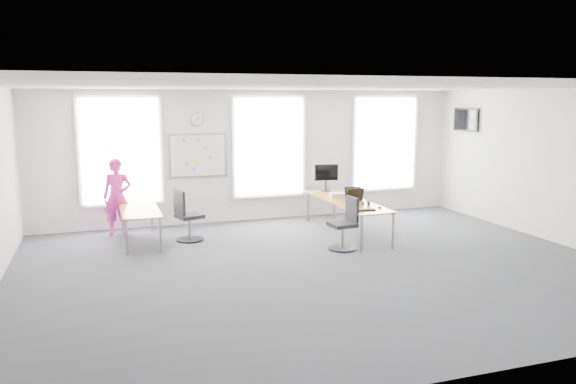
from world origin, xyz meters
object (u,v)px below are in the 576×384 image
object	(u,v)px
keyboard	(364,210)
headphones	(365,203)
chair_right	(345,227)
desk_right	(347,202)
person	(117,197)
chair_left	(187,219)
desk_left	(140,212)
monitor	(326,175)

from	to	relation	value
keyboard	headphones	distance (m)	0.52
keyboard	chair_right	bearing A→B (deg)	-166.23
keyboard	headphones	size ratio (longest dim) A/B	2.53
desk_right	person	xyz separation A→B (m)	(-4.54, 1.39, 0.14)
desk_right	chair_left	size ratio (longest dim) A/B	2.83
person	desk_left	bearing A→B (deg)	-49.52
desk_right	chair_right	size ratio (longest dim) A/B	2.94
keyboard	monitor	xyz separation A→B (m)	(0.17, 2.31, 0.36)
chair_left	monitor	size ratio (longest dim) A/B	1.67
chair_left	person	world-z (taller)	person
chair_right	keyboard	size ratio (longest dim) A/B	2.34
desk_right	keyboard	world-z (taller)	keyboard
monitor	keyboard	bearing A→B (deg)	-86.17
keyboard	chair_left	bearing A→B (deg)	161.97
monitor	chair_left	bearing A→B (deg)	-158.72
headphones	monitor	xyz separation A→B (m)	(-0.08, 1.86, 0.32)
monitor	chair_right	bearing A→B (deg)	-95.88
desk_left	monitor	size ratio (longest dim) A/B	2.97
desk_right	desk_left	bearing A→B (deg)	171.21
chair_right	monitor	world-z (taller)	monitor
chair_right	headphones	distance (m)	0.89
desk_left	chair_right	world-z (taller)	chair_right
chair_left	keyboard	size ratio (longest dim) A/B	2.43
chair_right	headphones	bearing A→B (deg)	122.21
chair_left	keyboard	bearing A→B (deg)	-133.00
desk_left	headphones	size ratio (longest dim) A/B	10.94
keyboard	person	bearing A→B (deg)	158.70
keyboard	monitor	bearing A→B (deg)	93.86
chair_right	monitor	distance (m)	2.51
person	keyboard	distance (m)	5.06
person	headphones	bearing A→B (deg)	-10.41
desk_left	headphones	xyz separation A→B (m)	(4.27, -1.28, 0.14)
desk_right	chair_left	distance (m)	3.30
person	monitor	distance (m)	4.59
desk_right	desk_left	world-z (taller)	desk_right
chair_right	person	bearing A→B (deg)	-127.04
desk_left	person	distance (m)	0.86
chair_right	keyboard	bearing A→B (deg)	90.93
chair_right	monitor	size ratio (longest dim) A/B	1.61
desk_right	chair_left	xyz separation A→B (m)	(-3.26, 0.44, -0.21)
chair_left	person	xyz separation A→B (m)	(-1.27, 0.94, 0.35)
desk_left	person	bearing A→B (deg)	117.38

